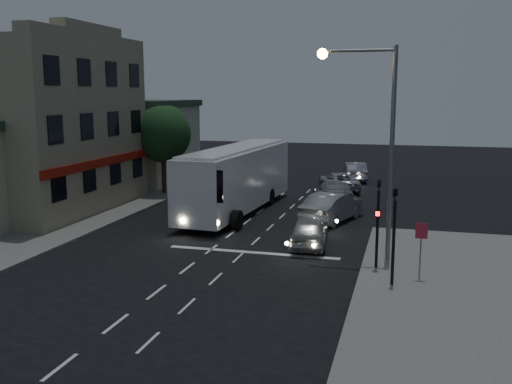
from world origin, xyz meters
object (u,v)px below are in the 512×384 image
(car_suv, at_px, (309,231))
(traffic_signal_main, at_px, (378,213))
(car_sedan_b, at_px, (334,193))
(car_extra, at_px, (355,171))
(streetlight, at_px, (377,128))
(tour_bus, at_px, (237,177))
(traffic_signal_side, at_px, (394,224))
(regulatory_sign, at_px, (421,241))
(car_sedan_a, at_px, (332,207))
(car_sedan_c, at_px, (339,182))
(street_tree, at_px, (163,132))

(car_suv, distance_m, traffic_signal_main, 4.80)
(car_sedan_b, bearing_deg, traffic_signal_main, 87.93)
(car_extra, height_order, streetlight, streetlight)
(tour_bus, bearing_deg, traffic_signal_side, -46.90)
(car_sedan_b, bearing_deg, traffic_signal_side, 88.58)
(car_extra, relative_size, regulatory_sign, 2.12)
(car_suv, relative_size, car_sedan_a, 0.84)
(car_sedan_a, relative_size, car_sedan_c, 1.01)
(tour_bus, relative_size, traffic_signal_main, 3.21)
(tour_bus, relative_size, streetlight, 1.46)
(traffic_signal_main, height_order, regulatory_sign, traffic_signal_main)
(car_sedan_a, bearing_deg, regulatory_sign, 133.64)
(car_suv, height_order, car_sedan_a, car_sedan_a)
(car_sedan_b, bearing_deg, car_suv, 74.17)
(tour_bus, relative_size, car_sedan_a, 2.59)
(car_sedan_c, height_order, regulatory_sign, regulatory_sign)
(traffic_signal_side, relative_size, street_tree, 0.66)
(tour_bus, xyz_separation_m, regulatory_sign, (10.60, -10.70, -0.56))
(traffic_signal_main, relative_size, regulatory_sign, 1.86)
(car_suv, distance_m, streetlight, 6.08)
(tour_bus, height_order, car_suv, tour_bus)
(car_sedan_c, xyz_separation_m, streetlight, (3.60, -17.53, 5.04))
(street_tree, bearing_deg, regulatory_sign, -41.08)
(car_sedan_c, relative_size, traffic_signal_side, 1.22)
(car_sedan_c, xyz_separation_m, street_tree, (-11.95, -4.71, 3.80))
(car_suv, distance_m, car_sedan_c, 15.94)
(tour_bus, height_order, traffic_signal_main, traffic_signal_main)
(car_sedan_a, distance_m, car_extra, 15.83)
(car_sedan_b, relative_size, street_tree, 0.88)
(car_extra, distance_m, traffic_signal_main, 24.65)
(traffic_signal_side, bearing_deg, car_sedan_b, 105.25)
(regulatory_sign, xyz_separation_m, street_tree, (-17.51, 15.26, 2.90))
(car_extra, bearing_deg, tour_bus, 57.15)
(car_sedan_a, xyz_separation_m, car_extra, (-0.24, 15.83, -0.07))
(car_sedan_a, xyz_separation_m, streetlight, (2.70, -7.14, 4.90))
(car_suv, distance_m, car_extra, 21.37)
(streetlight, bearing_deg, traffic_signal_side, -74.30)
(traffic_signal_side, height_order, regulatory_sign, traffic_signal_side)
(car_sedan_c, relative_size, streetlight, 0.56)
(traffic_signal_main, bearing_deg, tour_bus, 132.59)
(car_sedan_b, height_order, streetlight, streetlight)
(car_sedan_a, height_order, streetlight, streetlight)
(tour_bus, distance_m, car_sedan_a, 6.20)
(street_tree, bearing_deg, car_sedan_c, 21.50)
(car_sedan_b, height_order, regulatory_sign, regulatory_sign)
(car_extra, relative_size, street_tree, 0.75)
(traffic_signal_main, xyz_separation_m, streetlight, (-0.26, 1.42, 3.31))
(tour_bus, distance_m, traffic_signal_side, 15.11)
(tour_bus, distance_m, car_extra, 15.83)
(car_sedan_a, height_order, traffic_signal_main, traffic_signal_main)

